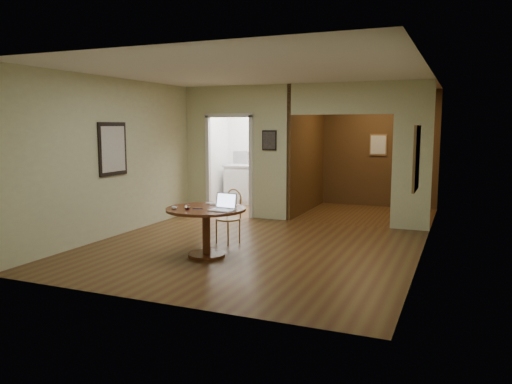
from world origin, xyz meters
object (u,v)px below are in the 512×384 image
at_px(dining_table, 206,221).
at_px(open_laptop, 224,206).
at_px(chair, 230,213).
at_px(closed_laptop, 215,204).

relative_size(dining_table, open_laptop, 3.23).
distance_m(dining_table, open_laptop, 0.42).
relative_size(chair, closed_laptop, 2.67).
xyz_separation_m(open_laptop, closed_laptop, (-0.32, 0.36, -0.05)).
bearing_deg(closed_laptop, open_laptop, -50.83).
xyz_separation_m(dining_table, chair, (-0.05, 0.91, -0.04)).
bearing_deg(dining_table, open_laptop, -13.47).
bearing_deg(chair, open_laptop, -49.43).
bearing_deg(closed_laptop, dining_table, -93.94).
xyz_separation_m(dining_table, open_laptop, (0.33, -0.08, 0.25)).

